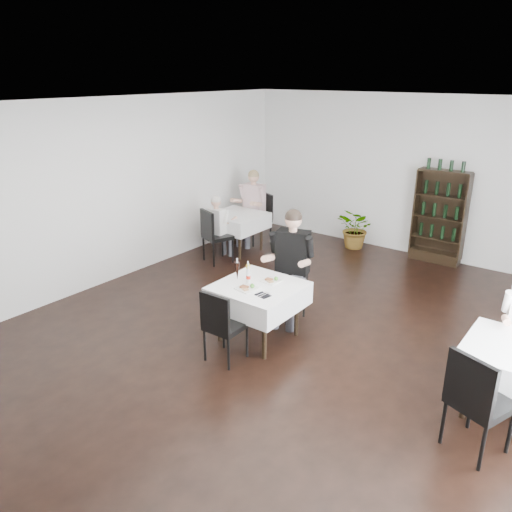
{
  "coord_description": "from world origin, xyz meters",
  "views": [
    {
      "loc": [
        3.24,
        -4.72,
        3.35
      ],
      "look_at": [
        -0.49,
        0.2,
        1.07
      ],
      "focal_mm": 35.0,
      "sensor_mm": 36.0,
      "label": 1
    }
  ],
  "objects_px": {
    "wine_shelf": "(439,218)",
    "diner_main": "(291,258)",
    "potted_tree": "(357,229)",
    "main_table": "(258,296)"
  },
  "relations": [
    {
      "from": "diner_main",
      "to": "wine_shelf",
      "type": "bearing_deg",
      "value": 76.54
    },
    {
      "from": "potted_tree",
      "to": "diner_main",
      "type": "height_order",
      "value": "diner_main"
    },
    {
      "from": "potted_tree",
      "to": "diner_main",
      "type": "distance_m",
      "value": 3.5
    },
    {
      "from": "diner_main",
      "to": "potted_tree",
      "type": "bearing_deg",
      "value": 100.83
    },
    {
      "from": "potted_tree",
      "to": "main_table",
      "type": "bearing_deg",
      "value": -81.44
    },
    {
      "from": "potted_tree",
      "to": "diner_main",
      "type": "xyz_separation_m",
      "value": [
        0.65,
        -3.4,
        0.53
      ]
    },
    {
      "from": "wine_shelf",
      "to": "potted_tree",
      "type": "bearing_deg",
      "value": -171.8
    },
    {
      "from": "wine_shelf",
      "to": "diner_main",
      "type": "distance_m",
      "value": 3.72
    },
    {
      "from": "wine_shelf",
      "to": "main_table",
      "type": "distance_m",
      "value": 4.41
    },
    {
      "from": "main_table",
      "to": "diner_main",
      "type": "xyz_separation_m",
      "value": [
        0.03,
        0.7,
        0.32
      ]
    }
  ]
}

